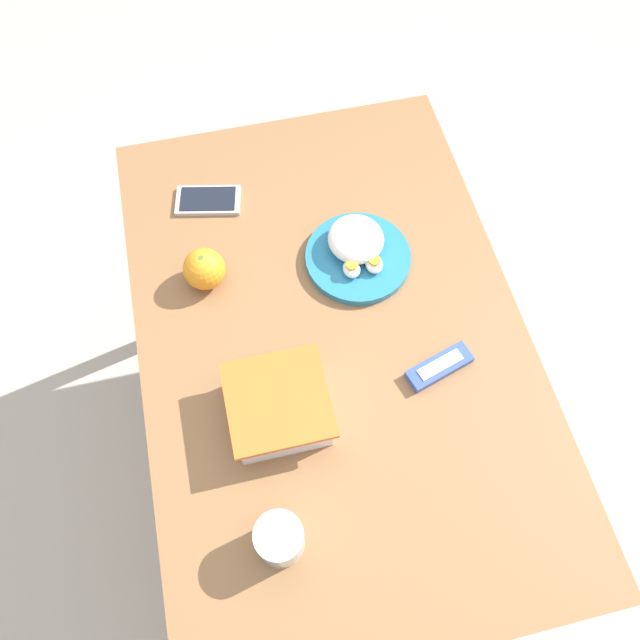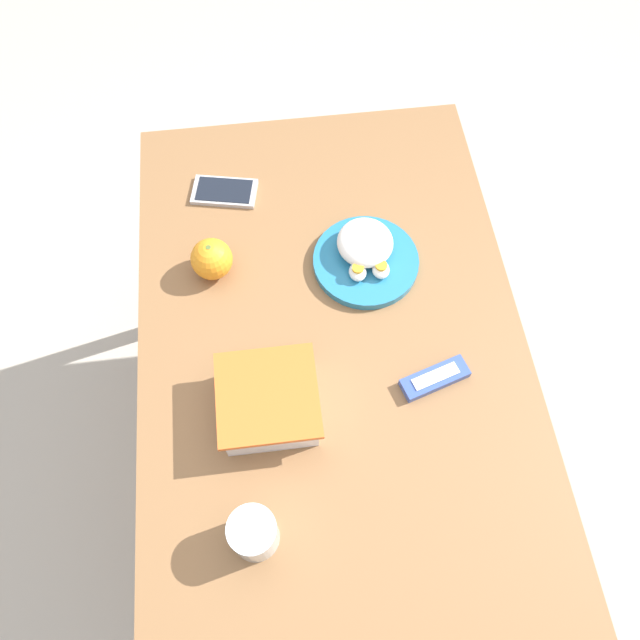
# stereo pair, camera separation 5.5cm
# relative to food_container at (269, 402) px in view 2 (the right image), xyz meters

# --- Properties ---
(ground_plane) EXTENTS (10.00, 10.00, 0.00)m
(ground_plane) POSITION_rel_food_container_xyz_m (0.13, -0.12, -0.78)
(ground_plane) COLOR #B2A899
(table) EXTENTS (1.09, 0.71, 0.74)m
(table) POSITION_rel_food_container_xyz_m (0.13, -0.12, -0.13)
(table) COLOR brown
(table) RESTS_ON ground_plane
(food_container) EXTENTS (0.17, 0.17, 0.07)m
(food_container) POSITION_rel_food_container_xyz_m (0.00, 0.00, 0.00)
(food_container) COLOR white
(food_container) RESTS_ON table
(orange_fruit) EXTENTS (0.08, 0.08, 0.08)m
(orange_fruit) POSITION_rel_food_container_xyz_m (0.29, 0.08, 0.01)
(orange_fruit) COLOR orange
(orange_fruit) RESTS_ON table
(rice_plate) EXTENTS (0.20, 0.20, 0.07)m
(rice_plate) POSITION_rel_food_container_xyz_m (0.28, -0.21, -0.01)
(rice_plate) COLOR teal
(rice_plate) RESTS_ON table
(candy_bar) EXTENTS (0.07, 0.13, 0.02)m
(candy_bar) POSITION_rel_food_container_xyz_m (0.02, -0.29, -0.02)
(candy_bar) COLOR #334C9E
(candy_bar) RESTS_ON table
(cell_phone) EXTENTS (0.10, 0.14, 0.01)m
(cell_phone) POSITION_rel_food_container_xyz_m (0.48, 0.05, -0.03)
(cell_phone) COLOR #ADADB2
(cell_phone) RESTS_ON table
(drinking_glass) EXTENTS (0.08, 0.08, 0.08)m
(drinking_glass) POSITION_rel_food_container_xyz_m (-0.21, 0.04, 0.01)
(drinking_glass) COLOR silver
(drinking_glass) RESTS_ON table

